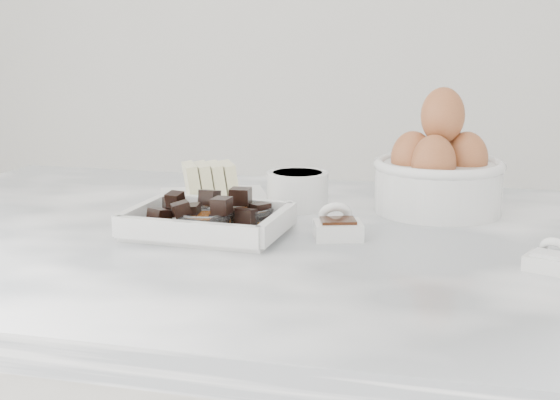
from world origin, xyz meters
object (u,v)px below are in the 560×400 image
(sugar_ramekin, at_px, (298,189))
(salt_spoon, at_px, (550,259))
(honey_bowl, at_px, (248,217))
(vanilla_spoon, at_px, (337,226))
(butter_plate, at_px, (212,190))
(zest_bowl, at_px, (204,222))
(egg_bowl, at_px, (439,172))
(chocolate_dish, at_px, (208,217))

(sugar_ramekin, xyz_separation_m, salt_spoon, (0.35, -0.23, -0.02))
(honey_bowl, bearing_deg, vanilla_spoon, -5.95)
(butter_plate, height_order, zest_bowl, butter_plate)
(sugar_ramekin, relative_size, salt_spoon, 1.34)
(egg_bowl, xyz_separation_m, vanilla_spoon, (-0.12, -0.18, -0.05))
(butter_plate, height_order, vanilla_spoon, butter_plate)
(honey_bowl, bearing_deg, salt_spoon, -13.33)
(butter_plate, xyz_separation_m, zest_bowl, (0.05, -0.17, -0.01))
(egg_bowl, relative_size, vanilla_spoon, 2.23)
(chocolate_dish, bearing_deg, butter_plate, 107.46)
(butter_plate, relative_size, egg_bowl, 1.11)
(egg_bowl, relative_size, salt_spoon, 2.79)
(honey_bowl, bearing_deg, zest_bowl, -134.74)
(butter_plate, relative_size, zest_bowl, 2.81)
(egg_bowl, xyz_separation_m, zest_bowl, (-0.29, -0.22, -0.04))
(salt_spoon, bearing_deg, butter_plate, 155.66)
(chocolate_dish, distance_m, butter_plate, 0.17)
(chocolate_dish, distance_m, salt_spoon, 0.44)
(sugar_ramekin, xyz_separation_m, zest_bowl, (-0.08, -0.19, -0.01))
(sugar_ramekin, bearing_deg, salt_spoon, -33.61)
(butter_plate, bearing_deg, vanilla_spoon, -32.16)
(chocolate_dish, relative_size, egg_bowl, 1.09)
(honey_bowl, relative_size, salt_spoon, 1.02)
(honey_bowl, distance_m, vanilla_spoon, 0.13)
(zest_bowl, distance_m, vanilla_spoon, 0.18)
(chocolate_dish, xyz_separation_m, honey_bowl, (0.05, 0.04, -0.01))
(chocolate_dish, distance_m, vanilla_spoon, 0.17)
(sugar_ramekin, bearing_deg, chocolate_dish, -114.35)
(honey_bowl, xyz_separation_m, salt_spoon, (0.39, -0.09, -0.00))
(egg_bowl, distance_m, honey_bowl, 0.30)
(vanilla_spoon, bearing_deg, honey_bowl, 174.05)
(butter_plate, relative_size, vanilla_spoon, 2.46)
(sugar_ramekin, xyz_separation_m, vanilla_spoon, (0.09, -0.15, -0.01))
(butter_plate, bearing_deg, zest_bowl, -73.92)
(chocolate_dish, height_order, zest_bowl, chocolate_dish)
(zest_bowl, height_order, vanilla_spoon, vanilla_spoon)
(chocolate_dish, height_order, vanilla_spoon, chocolate_dish)
(butter_plate, distance_m, egg_bowl, 0.35)
(chocolate_dish, height_order, egg_bowl, egg_bowl)
(egg_bowl, relative_size, honey_bowl, 2.73)
(egg_bowl, height_order, zest_bowl, egg_bowl)
(egg_bowl, height_order, honey_bowl, egg_bowl)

